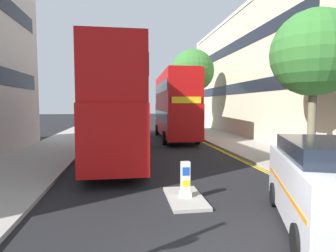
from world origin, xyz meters
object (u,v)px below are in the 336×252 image
double_decker_bus_away (117,104)px  double_decker_bus_oncoming (175,104)px  keep_left_bollard (185,181)px  pedestrian_far (202,127)px  taxi_minivan (328,187)px

double_decker_bus_away → double_decker_bus_oncoming: same height
keep_left_bollard → double_decker_bus_oncoming: 15.82m
double_decker_bus_away → double_decker_bus_oncoming: bearing=62.4°
double_decker_bus_away → pedestrian_far: (7.28, 9.72, -2.04)m
double_decker_bus_oncoming → taxi_minivan: (0.39, -18.16, -1.96)m
double_decker_bus_oncoming → pedestrian_far: bearing=17.6°
keep_left_bollard → taxi_minivan: taxi_minivan is taller
keep_left_bollard → pedestrian_far: size_ratio=0.69×
double_decker_bus_away → pedestrian_far: size_ratio=6.68×
double_decker_bus_oncoming → pedestrian_far: (2.65, 0.84, -2.04)m
keep_left_bollard → taxi_minivan: (2.78, -2.71, 0.46)m
keep_left_bollard → taxi_minivan: bearing=-44.3°
keep_left_bollard → double_decker_bus_away: (-2.25, 6.56, 2.42)m
keep_left_bollard → pedestrian_far: bearing=72.8°
double_decker_bus_oncoming → pedestrian_far: double_decker_bus_oncoming is taller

